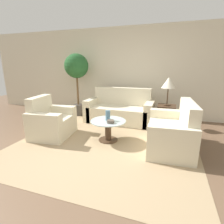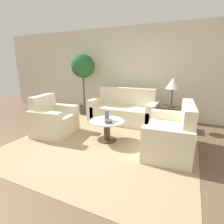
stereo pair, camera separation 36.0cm
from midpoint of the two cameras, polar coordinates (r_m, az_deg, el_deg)
The scene contains 12 objects.
ground_plane at distance 3.07m, azimuth -10.45°, elevation -14.91°, with size 14.00×14.00×0.00m, color brown.
wall_back at distance 5.35m, azimuth 4.07°, elevation 12.66°, with size 10.00×0.06×2.60m.
rug at distance 3.70m, azimuth -4.07°, elevation -9.20°, with size 3.46×3.51×0.01m.
sofa_main at distance 4.83m, azimuth 0.50°, elevation 0.35°, with size 1.81×0.81×0.91m.
armchair at distance 4.12m, azimuth -21.85°, elevation -3.39°, with size 0.85×0.98×0.87m.
loveseat at distance 3.41m, azimuth 16.60°, elevation -6.71°, with size 0.86×1.35×0.89m.
coffee_table at distance 3.60m, azimuth -4.15°, elevation -5.17°, with size 0.72×0.72×0.44m.
side_table at distance 4.61m, azimuth 15.08°, elevation -1.21°, with size 0.44×0.44×0.54m.
table_lamp at distance 4.46m, azimuth 15.80°, elevation 8.98°, with size 0.33×0.33×0.70m.
potted_plant at distance 5.45m, azimuth -13.40°, elevation 13.16°, with size 0.71×0.71×1.85m.
vase at distance 3.53m, azimuth -4.28°, elevation -1.16°, with size 0.10×0.10×0.20m.
bowl at distance 3.39m, azimuth -3.57°, elevation -3.17°, with size 0.15×0.15×0.06m.
Camera 1 is at (1.17, -2.37, 1.52)m, focal length 28.00 mm.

